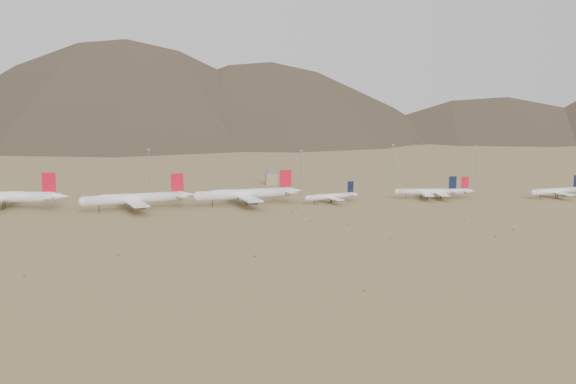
{
  "coord_description": "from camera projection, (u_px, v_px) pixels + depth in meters",
  "views": [
    {
      "loc": [
        -39.01,
        -446.89,
        77.58
      ],
      "look_at": [
        29.34,
        30.0,
        7.63
      ],
      "focal_mm": 50.0,
      "sensor_mm": 36.0,
      "label": 1
    }
  ],
  "objects": [
    {
      "name": "control_tower",
      "position": [
        271.0,
        177.0,
        575.41
      ],
      "size": [
        8.0,
        8.0,
        12.0
      ],
      "color": "gray",
      "rests_on": "ground"
    },
    {
      "name": "narrowbody_c",
      "position": [
        442.0,
        192.0,
        509.76
      ],
      "size": [
        42.49,
        30.45,
        14.01
      ],
      "rotation": [
        0.0,
        0.0,
        -0.04
      ],
      "color": "white",
      "rests_on": "ground"
    },
    {
      "name": "widebody_west",
      "position": [
        2.0,
        197.0,
        468.04
      ],
      "size": [
        73.38,
        57.29,
        21.96
      ],
      "rotation": [
        0.0,
        0.0,
        -0.17
      ],
      "color": "white",
      "rests_on": "ground"
    },
    {
      "name": "mast_far_east",
      "position": [
        476.0,
        161.0,
        603.2
      ],
      "size": [
        2.0,
        0.6,
        25.7
      ],
      "color": "gray",
      "rests_on": "ground"
    },
    {
      "name": "ground",
      "position": [
        244.0,
        214.0,
        454.41
      ],
      "size": [
        3000.0,
        3000.0,
        0.0
      ],
      "primitive_type": "plane",
      "color": "#9E8351",
      "rests_on": "ground"
    },
    {
      "name": "desert_scrub",
      "position": [
        359.0,
        244.0,
        371.74
      ],
      "size": [
        429.83,
        181.33,
        0.79
      ],
      "color": "olive",
      "rests_on": "ground"
    },
    {
      "name": "narrowbody_d",
      "position": [
        557.0,
        191.0,
        512.35
      ],
      "size": [
        41.94,
        30.96,
        14.13
      ],
      "rotation": [
        0.0,
        0.0,
        0.25
      ],
      "color": "white",
      "rests_on": "ground"
    },
    {
      "name": "widebody_east",
      "position": [
        245.0,
        194.0,
        483.05
      ],
      "size": [
        68.02,
        53.38,
        20.47
      ],
      "rotation": [
        0.0,
        0.0,
        0.21
      ],
      "color": "white",
      "rests_on": "ground"
    },
    {
      "name": "mountain_ridge",
      "position": [
        195.0,
        31.0,
        1314.5
      ],
      "size": [
        4400.0,
        1000.0,
        300.0
      ],
      "color": "brown",
      "rests_on": "ground"
    },
    {
      "name": "mast_centre",
      "position": [
        301.0,
        166.0,
        567.62
      ],
      "size": [
        2.0,
        0.6,
        25.7
      ],
      "color": "gray",
      "rests_on": "ground"
    },
    {
      "name": "mast_east",
      "position": [
        393.0,
        159.0,
        613.81
      ],
      "size": [
        2.0,
        0.6,
        25.7
      ],
      "color": "gray",
      "rests_on": "ground"
    },
    {
      "name": "narrowbody_b",
      "position": [
        428.0,
        192.0,
        508.46
      ],
      "size": [
        43.84,
        31.76,
        14.5
      ],
      "rotation": [
        0.0,
        0.0,
        -0.12
      ],
      "color": "white",
      "rests_on": "ground"
    },
    {
      "name": "mast_west",
      "position": [
        149.0,
        165.0,
        575.52
      ],
      "size": [
        2.0,
        0.6,
        25.7
      ],
      "color": "gray",
      "rests_on": "ground"
    },
    {
      "name": "narrowbody_a",
      "position": [
        332.0,
        196.0,
        492.92
      ],
      "size": [
        36.7,
        27.4,
        12.63
      ],
      "rotation": [
        0.0,
        0.0,
        0.34
      ],
      "color": "white",
      "rests_on": "ground"
    },
    {
      "name": "widebody_centre",
      "position": [
        134.0,
        198.0,
        465.0
      ],
      "size": [
        67.1,
        53.02,
        20.41
      ],
      "rotation": [
        0.0,
        0.0,
        0.26
      ],
      "color": "white",
      "rests_on": "ground"
    }
  ]
}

